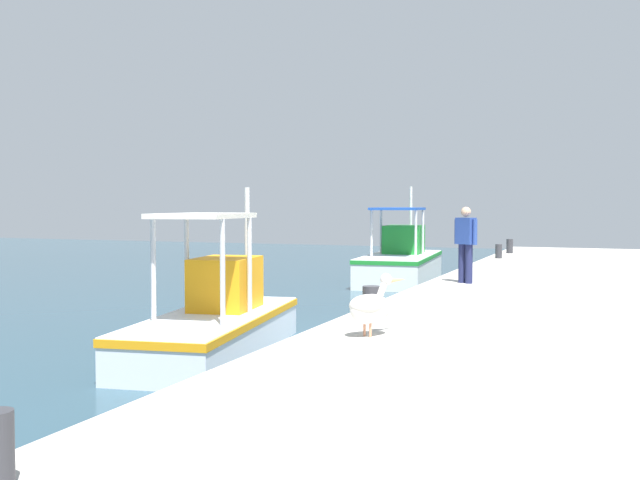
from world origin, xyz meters
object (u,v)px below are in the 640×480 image
(fishing_boat_third, at_px, (401,262))
(pelican, at_px, (370,306))
(mooring_bollard_third, at_px, (499,251))
(mooring_bollard_fourth, at_px, (510,246))
(fisherman_standing, at_px, (466,241))
(fishing_boat_second, at_px, (215,321))
(mooring_bollard_second, at_px, (371,302))

(fishing_boat_third, relative_size, pelican, 6.11)
(pelican, xyz_separation_m, mooring_bollard_third, (15.05, 0.50, -0.17))
(fishing_boat_third, distance_m, mooring_bollard_fourth, 4.83)
(fishing_boat_third, bearing_deg, fisherman_standing, -153.68)
(pelican, height_order, mooring_bollard_third, pelican)
(fishing_boat_second, relative_size, fishing_boat_third, 0.91)
(fishing_boat_second, bearing_deg, mooring_bollard_third, -11.63)
(mooring_bollard_third, bearing_deg, fishing_boat_third, 108.99)
(mooring_bollard_second, relative_size, mooring_bollard_fourth, 0.94)
(fishing_boat_third, xyz_separation_m, mooring_bollard_fourth, (3.76, -3.02, 0.39))
(mooring_bollard_third, bearing_deg, mooring_bollard_second, -180.00)
(pelican, distance_m, fisherman_standing, 7.08)
(fishing_boat_second, xyz_separation_m, mooring_bollard_third, (13.46, -2.77, 0.46))
(fishing_boat_second, height_order, mooring_bollard_fourth, fishing_boat_second)
(fishing_boat_second, xyz_separation_m, mooring_bollard_second, (-0.01, -2.77, 0.48))
(fishing_boat_third, xyz_separation_m, fisherman_standing, (-6.96, -3.44, 1.08))
(pelican, bearing_deg, mooring_bollard_second, 17.61)
(fishing_boat_third, bearing_deg, pelican, -165.90)
(fisherman_standing, xyz_separation_m, mooring_bollard_third, (8.00, 0.43, -0.71))
(fishing_boat_second, xyz_separation_m, fisherman_standing, (5.47, -3.20, 1.17))
(fishing_boat_second, distance_m, fishing_boat_third, 12.43)
(fishing_boat_second, bearing_deg, fisherman_standing, -30.31)
(fisherman_standing, height_order, mooring_bollard_second, fisherman_standing)
(mooring_bollard_third, bearing_deg, fisherman_standing, -176.96)
(fishing_boat_third, bearing_deg, mooring_bollard_third, -71.01)
(mooring_bollard_second, height_order, mooring_bollard_third, mooring_bollard_second)
(mooring_bollard_third, xyz_separation_m, mooring_bollard_fourth, (2.72, -0.00, 0.03))
(mooring_bollard_second, distance_m, mooring_bollard_third, 13.47)
(pelican, bearing_deg, fishing_boat_third, 14.10)
(fishing_boat_third, bearing_deg, mooring_bollard_second, -166.36)
(mooring_bollard_second, xyz_separation_m, mooring_bollard_third, (13.47, 0.00, -0.01))
(fishing_boat_second, height_order, fishing_boat_third, fishing_boat_third)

